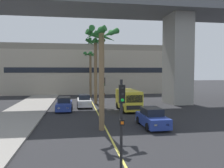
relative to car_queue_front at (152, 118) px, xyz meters
The scene contains 12 objects.
lane_stripe_center 7.85m from the car_queue_front, 119.44° to the left, with size 0.14×56.00×0.01m, color #DBCC4C.
bridge_overpass 18.14m from the car_queue_front, 102.35° to the left, with size 77.64×8.00×16.69m.
pier_building_backdrop 31.33m from the car_queue_front, 97.11° to the left, with size 34.34×8.04×9.96m.
car_queue_front is the anchor object (origin of this frame).
car_queue_second 11.72m from the car_queue_front, 129.97° to the left, with size 1.84×4.11×1.56m.
car_queue_third 12.74m from the car_queue_front, 113.79° to the left, with size 1.85×4.11×1.56m.
delivery_van 8.04m from the car_queue_front, 91.11° to the left, with size 2.25×5.29×2.36m.
traffic_light_median_near 9.67m from the car_queue_front, 116.77° to the right, with size 0.24×0.37×4.20m.
traffic_light_median_far 5.24m from the car_queue_front, 138.23° to the left, with size 0.24×0.37×4.20m.
palm_tree_near_median 15.91m from the car_queue_front, 103.67° to the left, with size 2.84×2.83×9.23m.
palm_tree_mid_median 6.78m from the car_queue_front, behind, with size 2.73×2.77×7.95m.
palm_tree_far_median 24.49m from the car_queue_front, 98.68° to the left, with size 2.56×2.70×8.18m.
Camera 1 is at (-2.29, -0.56, 4.53)m, focal length 36.56 mm.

